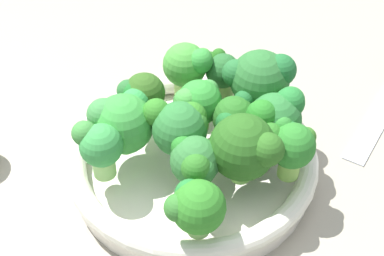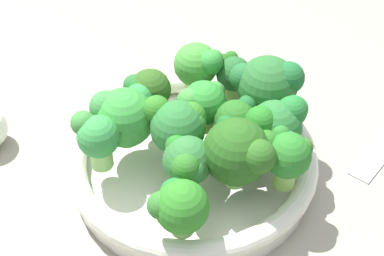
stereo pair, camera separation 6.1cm
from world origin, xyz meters
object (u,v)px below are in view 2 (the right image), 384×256
(broccoli_floret_6, at_px, (276,122))
(broccoli_floret_0, at_px, (178,206))
(broccoli_floret_8, at_px, (124,115))
(broccoli_floret_2, at_px, (232,74))
(broccoli_floret_1, at_px, (199,66))
(broccoli_floret_3, at_px, (203,103))
(broccoli_floret_13, at_px, (96,136))
(broccoli_floret_11, at_px, (237,121))
(broccoli_floret_4, at_px, (287,154))
(broccoli_floret_10, at_px, (147,90))
(broccoli_floret_9, at_px, (177,124))
(bowl, at_px, (192,161))
(broccoli_floret_7, at_px, (267,85))
(broccoli_floret_12, at_px, (187,163))
(broccoli_floret_5, at_px, (240,152))

(broccoli_floret_6, bearing_deg, broccoli_floret_0, -133.89)
(broccoli_floret_8, bearing_deg, broccoli_floret_2, 33.50)
(broccoli_floret_1, xyz_separation_m, broccoli_floret_3, (0.00, -0.06, -0.01))
(broccoli_floret_2, relative_size, broccoli_floret_3, 0.91)
(broccoli_floret_0, relative_size, broccoli_floret_13, 0.92)
(broccoli_floret_1, height_order, broccoli_floret_13, broccoli_floret_1)
(broccoli_floret_11, bearing_deg, broccoli_floret_4, -49.92)
(broccoli_floret_10, xyz_separation_m, broccoli_floret_11, (0.10, -0.04, -0.01))
(broccoli_floret_9, bearing_deg, bowl, 26.03)
(bowl, xyz_separation_m, broccoli_floret_1, (0.01, 0.09, 0.06))
(broccoli_floret_8, xyz_separation_m, broccoli_floret_9, (0.06, -0.02, 0.00))
(broccoli_floret_7, relative_size, broccoli_floret_13, 1.28)
(broccoli_floret_0, relative_size, broccoli_floret_12, 0.99)
(bowl, distance_m, broccoli_floret_9, 0.07)
(broccoli_floret_8, bearing_deg, broccoli_floret_3, 15.22)
(broccoli_floret_3, bearing_deg, broccoli_floret_1, 94.69)
(broccoli_floret_3, height_order, broccoli_floret_7, broccoli_floret_7)
(broccoli_floret_3, bearing_deg, broccoli_floret_5, -66.41)
(bowl, height_order, broccoli_floret_4, broccoli_floret_4)
(broccoli_floret_1, relative_size, broccoli_floret_9, 0.98)
(broccoli_floret_4, height_order, broccoli_floret_10, same)
(broccoli_floret_0, height_order, broccoli_floret_5, broccoli_floret_5)
(broccoli_floret_6, bearing_deg, bowl, 174.99)
(broccoli_floret_8, distance_m, broccoli_floret_9, 0.06)
(broccoli_floret_1, xyz_separation_m, broccoli_floret_7, (0.08, -0.04, 0.01))
(broccoli_floret_1, distance_m, broccoli_floret_8, 0.11)
(broccoli_floret_9, bearing_deg, broccoli_floret_8, 162.02)
(bowl, relative_size, broccoli_floret_11, 4.95)
(bowl, xyz_separation_m, broccoli_floret_5, (0.05, -0.05, 0.07))
(broccoli_floret_4, bearing_deg, broccoli_floret_2, 109.91)
(broccoli_floret_0, bearing_deg, broccoli_floret_10, 103.96)
(broccoli_floret_3, distance_m, broccoli_floret_9, 0.05)
(broccoli_floret_5, bearing_deg, broccoli_floret_6, 47.88)
(bowl, xyz_separation_m, broccoli_floret_8, (-0.07, 0.01, 0.06))
(broccoli_floret_9, bearing_deg, broccoli_floret_10, 121.41)
(broccoli_floret_3, bearing_deg, broccoli_floret_4, -44.27)
(broccoli_floret_5, relative_size, broccoli_floret_12, 1.29)
(broccoli_floret_9, relative_size, broccoli_floret_10, 1.08)
(broccoli_floret_4, distance_m, broccoli_floret_7, 0.10)
(broccoli_floret_1, xyz_separation_m, broccoli_floret_4, (0.09, -0.14, -0.00))
(broccoli_floret_0, relative_size, broccoli_floret_6, 0.80)
(broccoli_floret_2, relative_size, broccoli_floret_11, 1.00)
(bowl, xyz_separation_m, broccoli_floret_11, (0.05, 0.01, 0.05))
(broccoli_floret_9, distance_m, broccoli_floret_11, 0.07)
(broccoli_floret_4, distance_m, broccoli_floret_8, 0.18)
(broccoli_floret_8, bearing_deg, broccoli_floret_13, -125.46)
(bowl, height_order, broccoli_floret_10, broccoli_floret_10)
(bowl, bearing_deg, broccoli_floret_9, -153.97)
(broccoli_floret_11, bearing_deg, broccoli_floret_7, 49.24)
(broccoli_floret_2, relative_size, broccoli_floret_8, 0.79)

